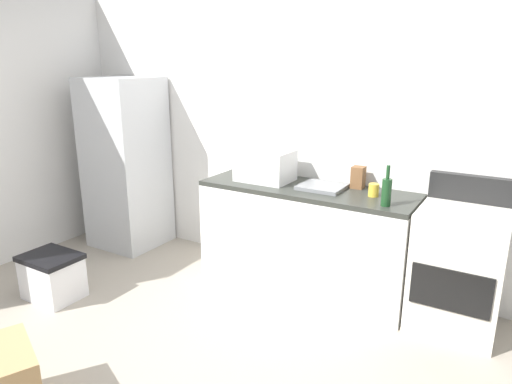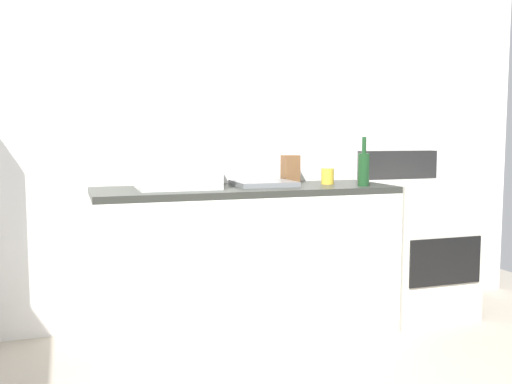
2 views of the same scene
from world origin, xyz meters
name	(u,v)px [view 1 (image 1 of 2)]	position (x,y,z in m)	size (l,w,h in m)	color
ground_plane	(192,343)	(0.00, 0.00, 0.00)	(6.00, 6.00, 0.00)	#9E9384
wall_back	(294,131)	(0.00, 1.55, 1.30)	(5.00, 0.10, 2.60)	silver
kitchen_counter	(305,238)	(0.30, 1.20, 0.45)	(1.80, 0.60, 0.90)	white
refrigerator	(126,163)	(-1.75, 1.15, 0.88)	(0.68, 0.66, 1.75)	silver
stove_oven	(458,267)	(1.52, 1.21, 0.47)	(0.60, 0.61, 1.10)	silver
microwave	(265,165)	(-0.11, 1.21, 1.04)	(0.46, 0.34, 0.27)	white
sink_basin	(322,187)	(0.43, 1.22, 0.92)	(0.36, 0.32, 0.03)	slate
wine_bottle	(387,191)	(1.00, 1.03, 1.01)	(0.07, 0.07, 0.30)	#193F1E
coffee_mug	(374,190)	(0.85, 1.22, 0.95)	(0.08, 0.08, 0.10)	gold
knife_block	(358,177)	(0.67, 1.39, 0.99)	(0.10, 0.10, 0.18)	brown
storage_bin	(53,276)	(-1.40, -0.07, 0.19)	(0.46, 0.36, 0.38)	silver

